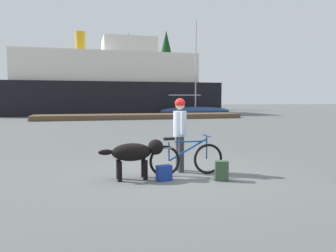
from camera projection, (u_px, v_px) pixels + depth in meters
name	position (u px, v px, depth m)	size (l,w,h in m)	color
ground_plane	(174.00, 174.00, 7.59)	(160.00, 160.00, 0.00)	#595B5B
bicycle	(186.00, 159.00, 7.44)	(1.75, 0.44, 0.91)	black
person_cyclist	(180.00, 127.00, 7.78)	(0.32, 0.53, 1.76)	#333338
dog	(136.00, 153.00, 7.06)	(1.41, 0.45, 0.86)	black
backpack	(222.00, 171.00, 6.98)	(0.28, 0.20, 0.43)	#334C33
handbag_pannier	(164.00, 173.00, 6.97)	(0.32, 0.18, 0.33)	navy
dock_pier	(140.00, 116.00, 28.33)	(17.72, 2.94, 0.40)	brown
ferry_boat	(108.00, 86.00, 37.11)	(24.15, 8.96, 9.09)	black
sailboat_moored	(195.00, 110.00, 33.93)	(7.66, 2.14, 9.73)	navy
pine_tree_center	(65.00, 75.00, 49.90)	(3.21, 3.21, 8.43)	#4C331E
pine_tree_far_right	(166.00, 61.00, 51.26)	(4.37, 4.37, 12.39)	#4C331E
pine_tree_mid_back	(129.00, 62.00, 57.75)	(3.02, 3.02, 13.31)	#4C331E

